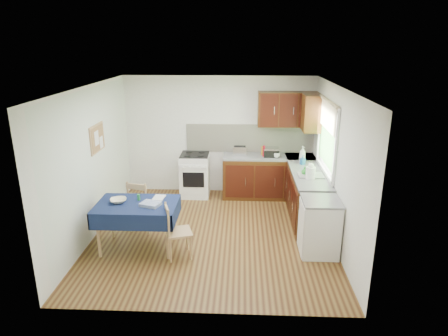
{
  "coord_description": "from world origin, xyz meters",
  "views": [
    {
      "loc": [
        0.48,
        -6.19,
        3.18
      ],
      "look_at": [
        0.19,
        0.21,
        1.13
      ],
      "focal_mm": 32.0,
      "sensor_mm": 36.0,
      "label": 1
    }
  ],
  "objects_px": {
    "dish_rack": "(311,174)",
    "kettle": "(311,172)",
    "chair_near": "(176,230)",
    "dining_table": "(137,210)",
    "sandwich_press": "(271,152)",
    "toaster": "(240,151)",
    "chair_far": "(141,204)"
  },
  "relations": [
    {
      "from": "chair_near",
      "to": "sandwich_press",
      "type": "bearing_deg",
      "value": -49.93
    },
    {
      "from": "chair_near",
      "to": "sandwich_press",
      "type": "xyz_separation_m",
      "value": [
        1.59,
        2.53,
        0.54
      ]
    },
    {
      "from": "toaster",
      "to": "dining_table",
      "type": "bearing_deg",
      "value": -137.9
    },
    {
      "from": "kettle",
      "to": "chair_far",
      "type": "bearing_deg",
      "value": -174.21
    },
    {
      "from": "chair_far",
      "to": "kettle",
      "type": "relative_size",
      "value": 3.28
    },
    {
      "from": "dining_table",
      "to": "toaster",
      "type": "distance_m",
      "value": 2.83
    },
    {
      "from": "dining_table",
      "to": "dish_rack",
      "type": "height_order",
      "value": "dish_rack"
    },
    {
      "from": "dining_table",
      "to": "chair_far",
      "type": "bearing_deg",
      "value": 111.54
    },
    {
      "from": "chair_near",
      "to": "kettle",
      "type": "distance_m",
      "value": 2.53
    },
    {
      "from": "chair_far",
      "to": "toaster",
      "type": "height_order",
      "value": "toaster"
    },
    {
      "from": "dish_rack",
      "to": "toaster",
      "type": "bearing_deg",
      "value": 125.93
    },
    {
      "from": "dish_rack",
      "to": "kettle",
      "type": "bearing_deg",
      "value": -111.86
    },
    {
      "from": "chair_near",
      "to": "sandwich_press",
      "type": "relative_size",
      "value": 2.75
    },
    {
      "from": "toaster",
      "to": "sandwich_press",
      "type": "bearing_deg",
      "value": -17.77
    },
    {
      "from": "kettle",
      "to": "chair_near",
      "type": "bearing_deg",
      "value": -151.86
    },
    {
      "from": "dining_table",
      "to": "toaster",
      "type": "relative_size",
      "value": 4.58
    },
    {
      "from": "chair_far",
      "to": "chair_near",
      "type": "relative_size",
      "value": 1.08
    },
    {
      "from": "dining_table",
      "to": "chair_near",
      "type": "relative_size",
      "value": 1.47
    },
    {
      "from": "dish_rack",
      "to": "dining_table",
      "type": "bearing_deg",
      "value": -168.7
    },
    {
      "from": "sandwich_press",
      "to": "dish_rack",
      "type": "relative_size",
      "value": 0.71
    },
    {
      "from": "chair_near",
      "to": "toaster",
      "type": "bearing_deg",
      "value": -37.91
    },
    {
      "from": "sandwich_press",
      "to": "dish_rack",
      "type": "xyz_separation_m",
      "value": [
        0.62,
        -1.22,
        -0.06
      ]
    },
    {
      "from": "toaster",
      "to": "dish_rack",
      "type": "relative_size",
      "value": 0.63
    },
    {
      "from": "toaster",
      "to": "dish_rack",
      "type": "distance_m",
      "value": 1.79
    },
    {
      "from": "chair_far",
      "to": "sandwich_press",
      "type": "relative_size",
      "value": 2.97
    },
    {
      "from": "sandwich_press",
      "to": "dish_rack",
      "type": "distance_m",
      "value": 1.37
    },
    {
      "from": "chair_near",
      "to": "dish_rack",
      "type": "xyz_separation_m",
      "value": [
        2.21,
        1.32,
        0.47
      ]
    },
    {
      "from": "sandwich_press",
      "to": "kettle",
      "type": "xyz_separation_m",
      "value": [
        0.58,
        -1.37,
        0.04
      ]
    },
    {
      "from": "toaster",
      "to": "chair_far",
      "type": "bearing_deg",
      "value": -148.08
    },
    {
      "from": "chair_far",
      "to": "dish_rack",
      "type": "bearing_deg",
      "value": -157.97
    },
    {
      "from": "dining_table",
      "to": "sandwich_press",
      "type": "bearing_deg",
      "value": 58.15
    },
    {
      "from": "chair_far",
      "to": "chair_near",
      "type": "bearing_deg",
      "value": 143.82
    }
  ]
}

